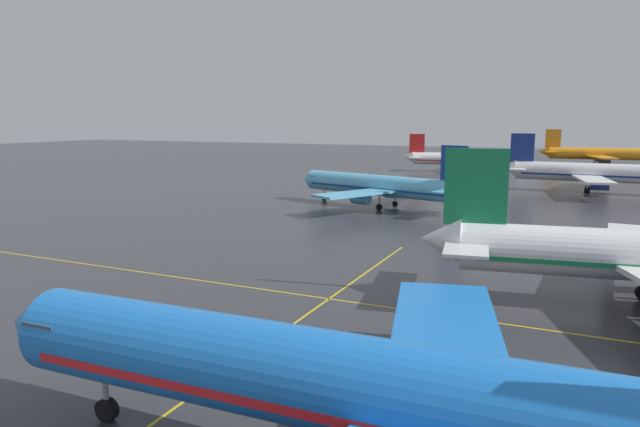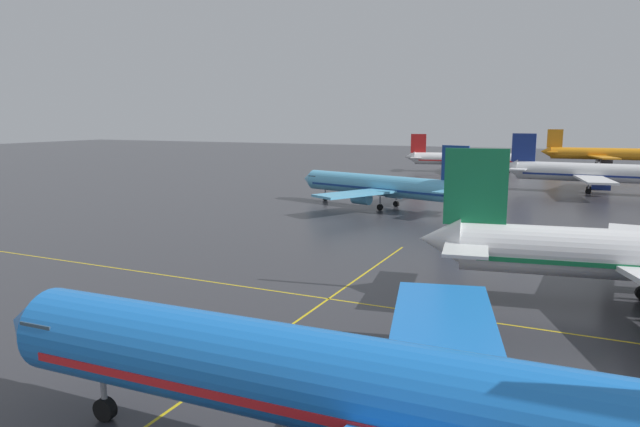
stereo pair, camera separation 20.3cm
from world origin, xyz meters
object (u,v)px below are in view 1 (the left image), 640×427
airliner_front_gate (390,394)px  airliner_third_row (381,186)px  airliner_far_right_stand (463,159)px  airliner_distant_taxiway (601,154)px  airliner_far_left_stand (596,173)px

airliner_front_gate → airliner_third_row: 75.58m
airliner_far_right_stand → airliner_distant_taxiway: size_ratio=0.91×
airliner_third_row → airliner_far_right_stand: size_ratio=1.02×
airliner_far_left_stand → airliner_distant_taxiway: bearing=88.0°
airliner_far_right_stand → airliner_third_row: bearing=-90.1°
airliner_far_right_stand → airliner_distant_taxiway: (36.12, 37.13, 0.32)m
airliner_third_row → airliner_far_right_stand: (0.07, 72.75, -0.11)m
airliner_far_left_stand → airliner_far_right_stand: (-33.65, 35.60, -0.43)m
airliner_far_left_stand → airliner_distant_taxiway: 72.77m
airliner_third_row → airliner_far_left_stand: bearing=47.8°
airliner_far_left_stand → airliner_distant_taxiway: (2.48, 72.73, -0.11)m
airliner_front_gate → airliner_far_right_stand: (-24.36, 144.27, -0.72)m
airliner_third_row → airliner_far_right_stand: airliner_third_row is taller
airliner_front_gate → airliner_far_left_stand: (9.28, 108.67, -0.29)m
airliner_far_left_stand → airliner_front_gate: bearing=-94.9°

